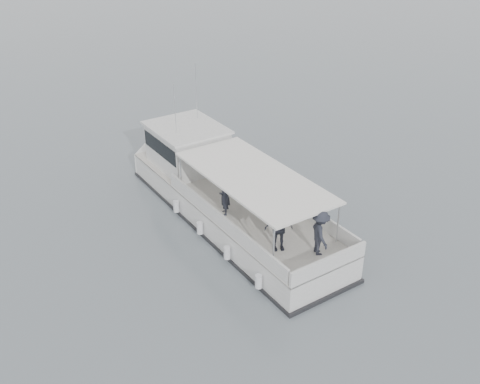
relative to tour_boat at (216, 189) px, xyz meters
The scene contains 2 objects.
ground 1.68m from the tour_boat, 99.96° to the right, with size 1400.00×1400.00×0.00m, color #50595E.
tour_boat is the anchor object (origin of this frame).
Camera 1 is at (13.19, -15.93, 12.75)m, focal length 40.00 mm.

